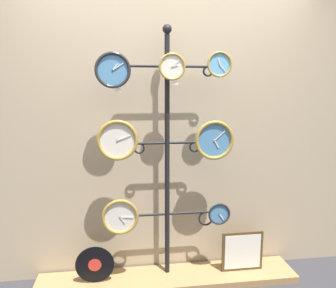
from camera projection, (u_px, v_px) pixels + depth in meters
shop_wall at (165, 116)px, 2.78m from camera, size 4.40×0.04×2.80m
low_shelf at (168, 279)px, 2.80m from camera, size 2.20×0.36×0.06m
display_stand at (167, 196)px, 2.73m from camera, size 0.81×0.37×2.12m
clock_top_left at (113, 70)px, 2.41m from camera, size 0.27×0.04×0.27m
clock_top_center at (172, 67)px, 2.47m from camera, size 0.21×0.04×0.21m
clock_top_right at (219, 64)px, 2.51m from camera, size 0.20×0.04×0.20m
clock_middle_left at (117, 140)px, 2.48m from camera, size 0.31×0.04×0.31m
clock_middle_right at (214, 140)px, 2.60m from camera, size 0.32×0.04×0.32m
clock_bottom_left at (120, 217)px, 2.59m from camera, size 0.29×0.04×0.29m
clock_bottom_right at (219, 214)px, 2.75m from camera, size 0.19×0.04×0.19m
vinyl_record at (95, 265)px, 2.66m from camera, size 0.31×0.01×0.31m
picture_frame at (242, 251)px, 2.84m from camera, size 0.36×0.02×0.35m
price_tag_upper at (118, 90)px, 2.44m from camera, size 0.04×0.00×0.03m
price_tag_mid at (176, 83)px, 2.49m from camera, size 0.04×0.00×0.03m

